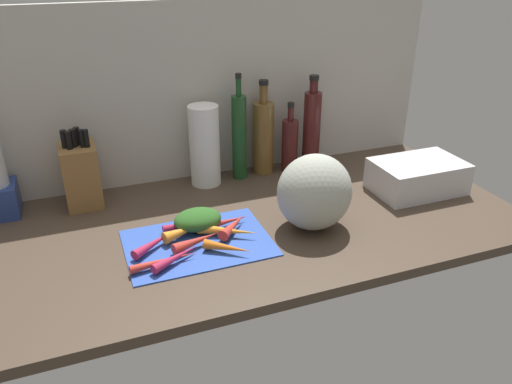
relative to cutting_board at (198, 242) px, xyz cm
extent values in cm
cube|color=#47382B|center=(15.71, 8.33, -1.90)|extent=(170.00, 80.00, 3.00)
cube|color=#BCB7AD|center=(15.71, 46.83, 29.60)|extent=(170.00, 3.00, 60.00)
cube|color=#2D51B7|center=(0.00, 0.00, 0.00)|extent=(39.95, 28.41, 0.80)
cone|color=orange|center=(6.02, -8.24, 1.80)|extent=(12.25, 10.25, 2.80)
cone|color=red|center=(11.05, 1.91, 2.07)|extent=(11.42, 11.45, 3.34)
cone|color=red|center=(-1.07, -2.40, 2.00)|extent=(14.27, 7.22, 3.21)
cone|color=orange|center=(-3.45, 3.58, 2.16)|extent=(12.17, 6.96, 3.53)
cone|color=#B2264C|center=(-11.78, 1.15, 1.79)|extent=(13.90, 11.12, 2.78)
cone|color=red|center=(10.70, 5.88, 1.48)|extent=(13.33, 3.80, 2.16)
cone|color=#B2264C|center=(-1.14, 8.67, 1.50)|extent=(14.13, 2.83, 2.19)
cone|color=orange|center=(8.78, -0.14, 1.91)|extent=(16.46, 11.00, 3.03)
cone|color=red|center=(-11.03, -8.04, 1.51)|extent=(17.97, 4.25, 2.23)
cone|color=#B2264C|center=(-7.88, -7.87, 1.74)|extent=(14.29, 9.26, 2.67)
ellipsoid|color=#2D6023|center=(1.91, 6.86, 3.33)|extent=(13.85, 10.65, 5.86)
ellipsoid|color=#B2B7A8|center=(34.30, -2.71, 10.87)|extent=(22.02, 19.88, 22.53)
cube|color=brown|center=(-27.62, 36.38, 9.52)|extent=(10.77, 13.29, 19.84)
cylinder|color=black|center=(-30.77, 36.15, 22.19)|extent=(1.99, 1.99, 5.50)
cylinder|color=black|center=(-29.51, 34.46, 22.19)|extent=(1.71, 1.71, 5.50)
cylinder|color=black|center=(-28.25, 36.08, 22.19)|extent=(1.98, 1.98, 5.50)
cylinder|color=black|center=(-27.00, 37.62, 22.19)|extent=(1.93, 1.93, 5.50)
cylinder|color=black|center=(-25.74, 34.92, 22.19)|extent=(1.59, 1.59, 5.50)
cylinder|color=black|center=(-24.48, 34.46, 22.19)|extent=(1.64, 1.64, 5.50)
cylinder|color=white|center=(13.02, 37.83, 13.53)|extent=(10.29, 10.29, 27.86)
cylinder|color=#19421E|center=(25.69, 38.36, 14.48)|extent=(5.18, 5.18, 29.75)
cylinder|color=#19421E|center=(25.69, 38.36, 32.35)|extent=(1.82, 1.82, 5.99)
cylinder|color=black|center=(25.69, 38.36, 36.15)|extent=(2.09, 2.09, 1.60)
cylinder|color=brown|center=(35.32, 40.02, 12.54)|extent=(7.59, 7.59, 25.88)
cylinder|color=brown|center=(35.32, 40.02, 28.71)|extent=(2.89, 2.89, 6.47)
cylinder|color=black|center=(35.32, 40.02, 32.75)|extent=(3.32, 3.32, 1.60)
cylinder|color=#471919|center=(44.67, 37.48, 9.26)|extent=(5.86, 5.86, 19.32)
cylinder|color=#471919|center=(44.67, 37.48, 21.37)|extent=(2.07, 2.07, 4.90)
cylinder|color=black|center=(44.67, 37.48, 24.61)|extent=(2.39, 2.39, 1.60)
cylinder|color=#471919|center=(53.10, 37.21, 13.92)|extent=(6.35, 6.35, 28.64)
cylinder|color=#471919|center=(53.10, 37.21, 30.48)|extent=(3.00, 3.00, 4.48)
cylinder|color=black|center=(53.10, 37.21, 33.52)|extent=(3.45, 3.45, 1.60)
cube|color=silver|center=(78.00, 6.69, 4.87)|extent=(29.59, 19.31, 10.54)
camera|label=1|loc=(-26.87, -116.54, 74.02)|focal=34.92mm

